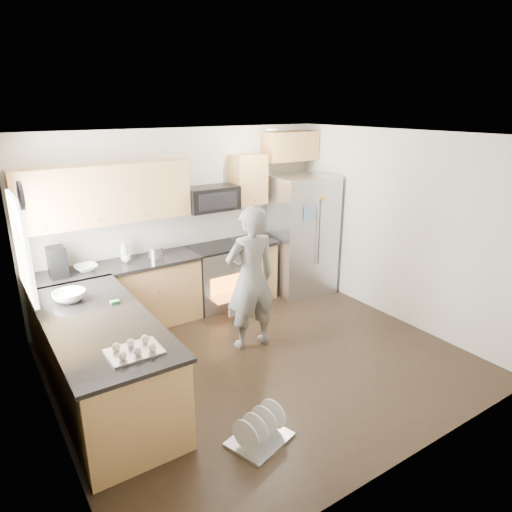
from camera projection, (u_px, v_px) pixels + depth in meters
ground at (261, 361)px, 5.43m from camera, size 4.50×4.50×0.00m
room_shell at (258, 224)px, 4.89m from camera, size 4.54×4.04×2.62m
back_cabinet_run at (154, 254)px, 6.19m from camera, size 4.45×0.64×2.50m
peninsula at (103, 361)px, 4.56m from camera, size 0.96×2.36×1.03m
stove_range at (217, 263)px, 6.73m from camera, size 0.76×0.97×1.79m
refrigerator at (303, 235)px, 7.20m from camera, size 0.98×0.80×1.87m
person at (251, 279)px, 5.51m from camera, size 0.68×0.47×1.79m
dish_rack at (260, 433)px, 4.10m from camera, size 0.63×0.56×0.33m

